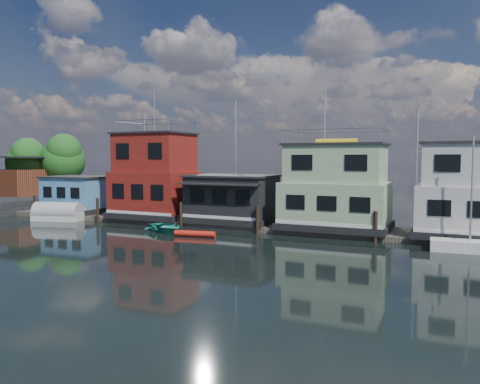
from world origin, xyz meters
The scene contains 14 objects.
ground centered at (0.00, 0.00, 0.00)m, with size 160.00×160.00×0.00m, color black.
dock centered at (0.00, 12.00, 0.20)m, with size 48.00×5.00×0.40m, color #595147.
houseboat_blue centered at (-18.00, 12.00, 2.21)m, with size 6.40×4.90×3.66m.
houseboat_red centered at (-8.50, 12.00, 4.10)m, with size 7.40×5.90×11.86m.
houseboat_dark centered at (-0.50, 11.98, 2.42)m, with size 7.40×6.10×4.06m.
houseboat_green centered at (8.50, 12.00, 3.55)m, with size 8.40×5.90×7.03m.
houseboat_white centered at (18.50, 12.00, 3.54)m, with size 8.40×5.90×6.66m.
pilings centered at (-0.33, 9.20, 1.10)m, with size 42.28×0.28×2.20m.
background_masts centered at (4.76, 18.00, 5.55)m, with size 36.40×0.16×12.00m.
shore centered at (-30.67, 15.86, 3.60)m, with size 12.40×15.72×8.24m.
dinghy_teal centered at (-3.84, 6.86, 0.41)m, with size 2.83×3.96×0.82m, color #248477.
tarp_runabout centered at (-17.03, 8.35, 0.70)m, with size 4.96×2.95×1.89m.
red_kayak centered at (-0.71, 5.84, 0.24)m, with size 0.47×0.47×3.21m, color red.
day_sailer centered at (17.96, 8.10, 0.43)m, with size 4.72×1.80×7.33m.
Camera 1 is at (16.87, -24.43, 5.99)m, focal length 35.00 mm.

